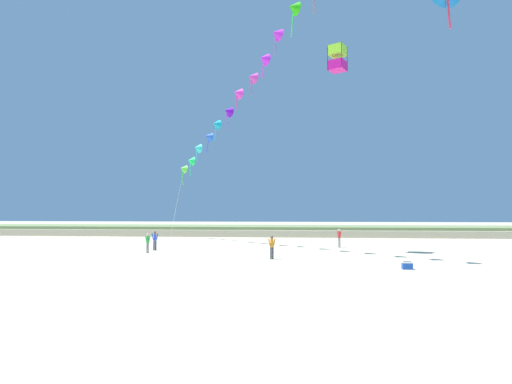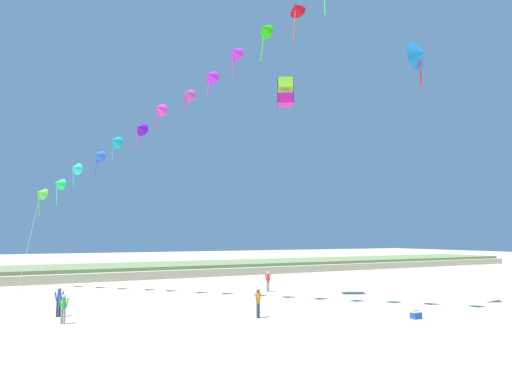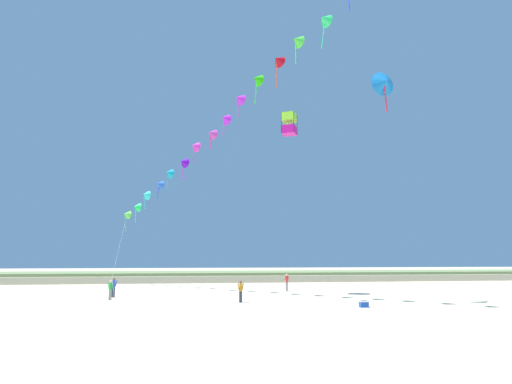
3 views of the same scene
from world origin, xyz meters
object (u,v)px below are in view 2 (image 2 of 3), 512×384
object	(u,v)px
person_far_left	(59,300)
person_near_left	(63,307)
person_mid_center	(258,301)
person_near_right	(268,280)
beach_cooler	(416,315)
large_kite_mid_trail	(420,55)
large_kite_low_lead	(285,92)

from	to	relation	value
person_far_left	person_near_left	bearing A→B (deg)	-84.41
person_near_left	person_mid_center	xyz separation A→B (m)	(10.22, -3.17, 0.04)
person_near_left	person_near_right	size ratio (longest dim) A/B	0.91
person_near_right	beach_cooler	bearing A→B (deg)	-80.29
person_near_right	large_kite_mid_trail	distance (m)	21.11
large_kite_low_lead	large_kite_mid_trail	size ratio (longest dim) A/B	0.60
person_far_left	large_kite_mid_trail	size ratio (longest dim) A/B	0.47
person_mid_center	person_far_left	distance (m)	11.79
person_near_right	person_far_left	world-z (taller)	person_near_right
person_near_left	large_kite_mid_trail	size ratio (longest dim) A/B	0.45
person_mid_center	beach_cooler	bearing A→B (deg)	-27.50
person_far_left	large_kite_mid_trail	distance (m)	28.40
person_near_left	large_kite_low_lead	xyz separation A→B (m)	(15.50, 2.46, 15.43)
person_near_left	beach_cooler	size ratio (longest dim) A/B	2.73
person_near_right	person_near_left	bearing A→B (deg)	-158.00
person_far_left	beach_cooler	xyz separation A→B (m)	(18.51, -9.67, -0.75)
person_near_right	person_mid_center	distance (m)	11.17
beach_cooler	person_mid_center	bearing A→B (deg)	152.50
person_near_left	large_kite_low_lead	world-z (taller)	large_kite_low_lead
person_near_left	person_near_right	xyz separation A→B (m)	(15.92, 6.43, 0.10)
person_near_left	person_mid_center	size ratio (longest dim) A/B	0.95
person_far_left	person_mid_center	bearing A→B (deg)	-27.63
beach_cooler	person_far_left	bearing A→B (deg)	152.42
person_mid_center	large_kite_low_lead	size ratio (longest dim) A/B	0.77
person_mid_center	beach_cooler	xyz separation A→B (m)	(8.07, -4.20, -0.74)
person_near_left	person_mid_center	bearing A→B (deg)	-17.24
large_kite_low_lead	large_kite_mid_trail	xyz separation A→B (m)	(6.06, -8.17, 0.99)
person_near_left	large_kite_mid_trail	distance (m)	27.69
person_far_left	large_kite_low_lead	bearing A→B (deg)	0.59
person_mid_center	person_far_left	xyz separation A→B (m)	(-10.44, 5.47, 0.01)
person_far_left	person_near_right	bearing A→B (deg)	14.37
beach_cooler	person_near_left	bearing A→B (deg)	158.05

